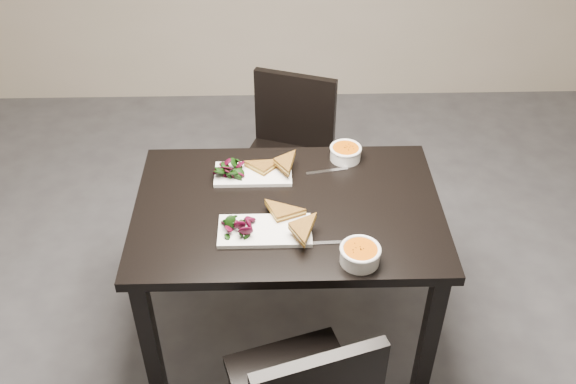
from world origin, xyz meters
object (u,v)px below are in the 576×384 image
object	(u,v)px
plate_far	(253,174)
table	(288,225)
chair_far	(288,149)
soup_bowl_near	(360,254)
plate_near	(265,231)
soup_bowl_far	(346,152)

from	to	relation	value
plate_far	table	bearing A→B (deg)	-55.26
table	chair_far	bearing A→B (deg)	88.48
chair_far	soup_bowl_near	xyz separation A→B (m)	(0.22, -1.08, 0.30)
chair_far	plate_near	distance (m)	0.97
chair_far	plate_far	world-z (taller)	chair_far
chair_far	plate_near	bearing A→B (deg)	-77.59
soup_bowl_near	plate_far	size ratio (longest dim) A/B	0.46
chair_far	plate_near	xyz separation A→B (m)	(-0.11, -0.92, 0.27)
table	soup_bowl_near	distance (m)	0.42
plate_near	plate_far	size ratio (longest dim) A/B	1.09
soup_bowl_far	soup_bowl_near	bearing A→B (deg)	-90.78
soup_bowl_far	plate_near	bearing A→B (deg)	-126.59
table	soup_bowl_far	xyz separation A→B (m)	(0.25, 0.31, 0.13)
plate_near	plate_far	distance (m)	0.35
chair_far	plate_far	size ratio (longest dim) A/B	2.68
soup_bowl_near	soup_bowl_far	world-z (taller)	soup_bowl_near
table	plate_near	size ratio (longest dim) A/B	3.48
chair_far	plate_far	distance (m)	0.65
table	chair_far	world-z (taller)	chair_far
table	plate_far	world-z (taller)	plate_far
plate_near	soup_bowl_near	world-z (taller)	soup_bowl_near
chair_far	soup_bowl_near	size ratio (longest dim) A/B	5.83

